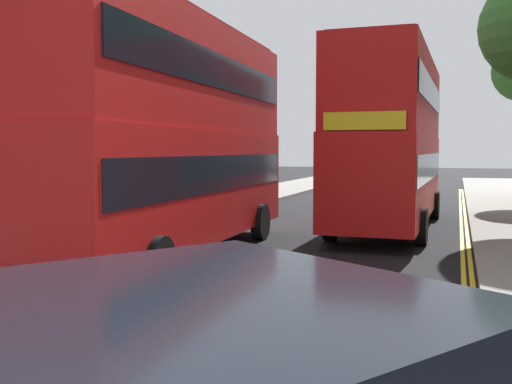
# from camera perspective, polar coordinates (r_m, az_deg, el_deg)

# --- Properties ---
(sidewalk_left) EXTENTS (4.00, 80.00, 0.14)m
(sidewalk_left) POSITION_cam_1_polar(r_m,az_deg,el_deg) (19.08, -15.39, -3.72)
(sidewalk_left) COLOR gray
(sidewalk_left) RESTS_ON ground
(kerb_line_outer) EXTENTS (0.10, 56.00, 0.01)m
(kerb_line_outer) POSITION_cam_1_polar(r_m,az_deg,el_deg) (13.94, 19.64, -6.92)
(kerb_line_outer) COLOR yellow
(kerb_line_outer) RESTS_ON ground
(kerb_line_inner) EXTENTS (0.10, 56.00, 0.01)m
(kerb_line_inner) POSITION_cam_1_polar(r_m,az_deg,el_deg) (13.93, 18.98, -6.91)
(kerb_line_inner) COLOR yellow
(kerb_line_inner) RESTS_ON ground
(double_decker_bus_away) EXTENTS (3.04, 10.88, 5.64)m
(double_decker_bus_away) POSITION_cam_1_polar(r_m,az_deg,el_deg) (14.53, -8.06, 5.70)
(double_decker_bus_away) COLOR red
(double_decker_bus_away) RESTS_ON ground
(double_decker_bus_oncoming) EXTENTS (2.94, 10.85, 5.64)m
(double_decker_bus_oncoming) POSITION_cam_1_polar(r_m,az_deg,el_deg) (20.28, 12.64, 5.16)
(double_decker_bus_oncoming) COLOR red
(double_decker_bus_oncoming) RESTS_ON ground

